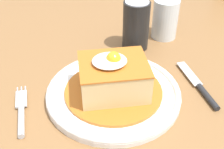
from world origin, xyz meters
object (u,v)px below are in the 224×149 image
at_px(main_plate, 113,92).
at_px(knife, 202,90).
at_px(fork, 21,114).
at_px(soda_can, 136,25).
at_px(drinking_glass, 165,21).

xyz_separation_m(main_plate, knife, (0.19, -0.01, -0.00)).
bearing_deg(knife, fork, -177.24).
xyz_separation_m(fork, knife, (0.37, 0.02, 0.00)).
bearing_deg(soda_can, main_plate, -114.61).
distance_m(main_plate, drinking_glass, 0.29).
bearing_deg(knife, drinking_glass, 92.60).
relative_size(fork, knife, 0.86).
height_order(fork, soda_can, soda_can).
relative_size(fork, soda_can, 1.14).
relative_size(knife, drinking_glass, 1.58).
height_order(main_plate, fork, main_plate).
xyz_separation_m(knife, soda_can, (-0.10, 0.20, 0.06)).
distance_m(main_plate, fork, 0.18).
height_order(knife, soda_can, soda_can).
xyz_separation_m(main_plate, fork, (-0.18, -0.03, -0.00)).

